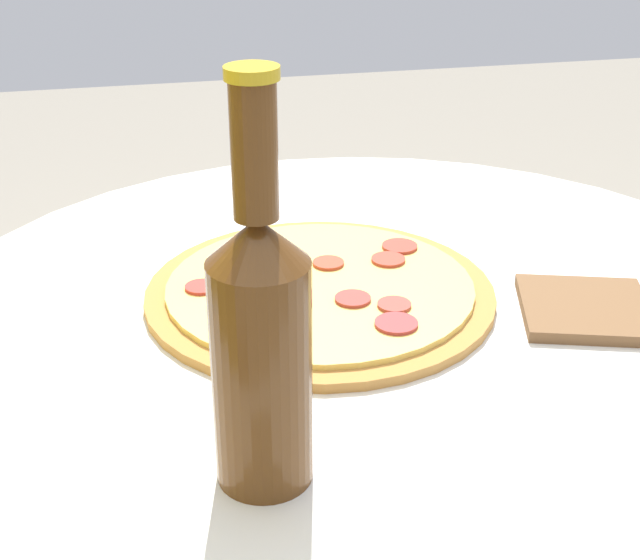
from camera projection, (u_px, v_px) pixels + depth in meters
name	position (u px, v px, depth m)	size (l,w,h in m)	color
table	(370.00, 464.00, 0.99)	(0.94, 0.94, 0.74)	silver
pizza	(321.00, 291.00, 0.92)	(0.36, 0.36, 0.02)	#B77F3D
beer_bottle	(261.00, 340.00, 0.61)	(0.07, 0.07, 0.30)	#563314
pizza_paddle	(610.00, 310.00, 0.88)	(0.16, 0.24, 0.02)	brown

